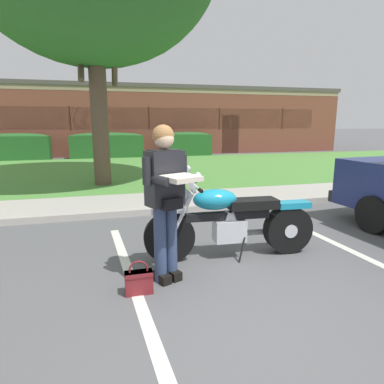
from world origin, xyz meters
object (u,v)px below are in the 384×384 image
at_px(hedge_center_left, 107,145).
at_px(hedge_center_right, 186,143).
at_px(handbag, 139,280).
at_px(hedge_left, 17,146).
at_px(motorcycle, 237,220).
at_px(brick_building, 137,120).
at_px(rider_person, 166,192).

height_order(hedge_center_left, hedge_center_right, same).
bearing_deg(handbag, hedge_left, 106.45).
xyz_separation_m(handbag, hedge_left, (-3.97, 13.43, 0.51)).
relative_size(motorcycle, hedge_left, 0.81).
height_order(motorcycle, hedge_center_left, motorcycle).
xyz_separation_m(hedge_center_right, brick_building, (-1.75, 6.68, 1.18)).
bearing_deg(rider_person, handbag, -146.91).
bearing_deg(handbag, motorcycle, 25.97).
height_order(rider_person, hedge_left, rider_person).
distance_m(rider_person, brick_building, 19.99).
distance_m(motorcycle, hedge_left, 13.84).
xyz_separation_m(rider_person, hedge_center_left, (-0.37, 13.21, -0.36)).
distance_m(rider_person, hedge_left, 13.90).
relative_size(handbag, hedge_left, 0.13).
xyz_separation_m(rider_person, brick_building, (1.82, 19.89, 0.83)).
distance_m(motorcycle, hedge_center_right, 13.03).
bearing_deg(hedge_left, rider_person, -71.96).
height_order(motorcycle, hedge_center_right, motorcycle).
bearing_deg(brick_building, hedge_left, -132.52).
height_order(handbag, brick_building, brick_building).
relative_size(rider_person, handbag, 4.74).
bearing_deg(brick_building, handbag, -96.12).
relative_size(motorcycle, hedge_center_left, 0.66).
bearing_deg(motorcycle, hedge_center_right, 78.64).
distance_m(hedge_left, hedge_center_right, 7.87).
height_order(rider_person, hedge_center_left, rider_person).
height_order(hedge_center_right, brick_building, brick_building).
xyz_separation_m(motorcycle, hedge_center_right, (2.57, 12.78, 0.16)).
height_order(rider_person, handbag, rider_person).
bearing_deg(rider_person, hedge_center_right, 74.88).
bearing_deg(motorcycle, handbag, -154.03).
bearing_deg(motorcycle, brick_building, 87.60).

